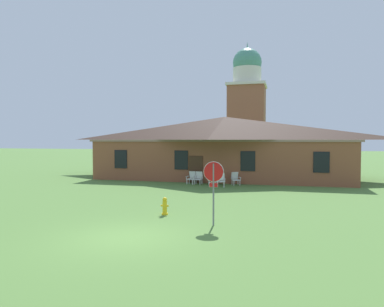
{
  "coord_description": "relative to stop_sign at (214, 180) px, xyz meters",
  "views": [
    {
      "loc": [
        5.25,
        -11.03,
        3.38
      ],
      "look_at": [
        -0.08,
        9.25,
        2.54
      ],
      "focal_mm": 33.07,
      "sensor_mm": 36.0,
      "label": 1
    }
  ],
  "objects": [
    {
      "name": "ground_plane",
      "position": [
        -2.57,
        -2.5,
        -1.78
      ],
      "size": [
        200.0,
        200.0,
        0.0
      ],
      "primitive_type": "plane",
      "color": "#517A38"
    },
    {
      "name": "lawn_chair_by_porch",
      "position": [
        -4.13,
        12.27,
        -1.28
      ],
      "size": [
        0.71,
        0.75,
        0.96
      ],
      "color": "silver",
      "rests_on": "ground"
    },
    {
      "name": "stop_sign",
      "position": [
        0.0,
        0.0,
        0.0
      ],
      "size": [
        0.81,
        0.07,
        2.52
      ],
      "color": "slate",
      "rests_on": "ground"
    },
    {
      "name": "fire_hydrant",
      "position": [
        -2.49,
        1.36,
        -1.41
      ],
      "size": [
        0.36,
        0.28,
        0.79
      ],
      "color": "gold",
      "rests_on": "ground"
    },
    {
      "name": "lawn_chair_right_end",
      "position": [
        -0.82,
        12.49,
        -1.28
      ],
      "size": [
        0.81,
        0.85,
        0.96
      ],
      "color": "silver",
      "rests_on": "ground"
    },
    {
      "name": "lawn_chair_middle",
      "position": [
        -1.7,
        11.28,
        -1.28
      ],
      "size": [
        0.7,
        0.73,
        0.96
      ],
      "color": "white",
      "rests_on": "ground"
    },
    {
      "name": "lawn_chair_left_end",
      "position": [
        -2.49,
        12.14,
        -1.28
      ],
      "size": [
        0.69,
        0.72,
        0.96
      ],
      "color": "white",
      "rests_on": "ground"
    },
    {
      "name": "brick_building",
      "position": [
        -2.57,
        18.06,
        0.98
      ],
      "size": [
        21.6,
        10.4,
        5.42
      ],
      "color": "brown",
      "rests_on": "ground"
    },
    {
      "name": "dome_tower",
      "position": [
        -2.33,
        34.98,
        5.69
      ],
      "size": [
        5.18,
        5.18,
        16.58
      ],
      "color": "#93563D",
      "rests_on": "ground"
    },
    {
      "name": "lawn_chair_near_door",
      "position": [
        -3.56,
        12.2,
        -1.28
      ],
      "size": [
        0.68,
        0.71,
        0.96
      ],
      "color": "silver",
      "rests_on": "ground"
    }
  ]
}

